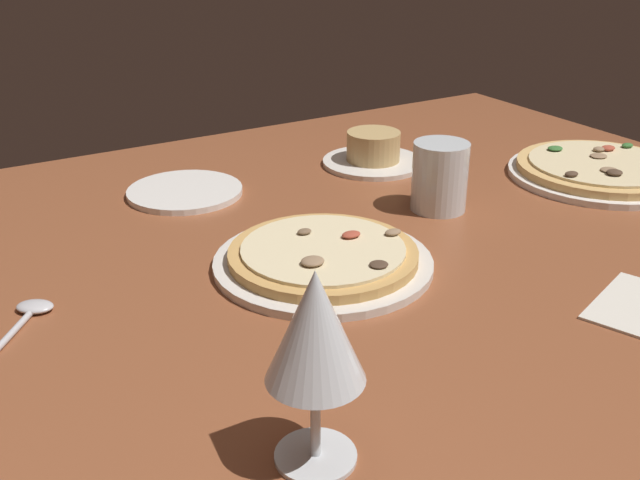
{
  "coord_description": "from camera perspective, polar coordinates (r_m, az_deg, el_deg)",
  "views": [
    {
      "loc": [
        -41.19,
        -70.17,
        43.87
      ],
      "look_at": [
        0.24,
        -1.11,
        7.0
      ],
      "focal_mm": 41.87,
      "sensor_mm": 36.0,
      "label": 1
    }
  ],
  "objects": [
    {
      "name": "wine_glass_near",
      "position": [
        0.54,
        -0.37,
        -7.13
      ],
      "size": [
        7.59,
        7.59,
        16.5
      ],
      "color": "silver",
      "rests_on": "dining_table"
    },
    {
      "name": "ramekin_on_saucer",
      "position": [
        1.23,
        4.09,
        6.71
      ],
      "size": [
        16.54,
        16.54,
        5.58
      ],
      "color": "silver",
      "rests_on": "dining_table"
    },
    {
      "name": "water_glass",
      "position": [
        1.05,
        9.12,
        4.58
      ],
      "size": [
        7.77,
        7.77,
        9.68
      ],
      "color": "silver",
      "rests_on": "dining_table"
    },
    {
      "name": "spoon",
      "position": [
        0.84,
        -21.27,
        -5.15
      ],
      "size": [
        7.74,
        9.12,
        1.0
      ],
      "color": "silver",
      "rests_on": "dining_table"
    },
    {
      "name": "dining_table",
      "position": [
        0.92,
        -0.49,
        -2.63
      ],
      "size": [
        150.0,
        110.0,
        4.0
      ],
      "primitive_type": "cube",
      "color": "brown",
      "rests_on": "ground"
    },
    {
      "name": "pizza_side",
      "position": [
        1.25,
        20.66,
        5.04
      ],
      "size": [
        28.27,
        28.27,
        3.37
      ],
      "color": "white",
      "rests_on": "dining_table"
    },
    {
      "name": "side_plate",
      "position": [
        1.12,
        -10.29,
        3.67
      ],
      "size": [
        17.0,
        17.0,
        0.9
      ],
      "primitive_type": "cylinder",
      "color": "white",
      "rests_on": "dining_table"
    },
    {
      "name": "pizza_main",
      "position": [
        0.89,
        0.51,
        -1.3
      ],
      "size": [
        26.17,
        26.17,
        3.35
      ],
      "color": "silver",
      "rests_on": "dining_table"
    }
  ]
}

